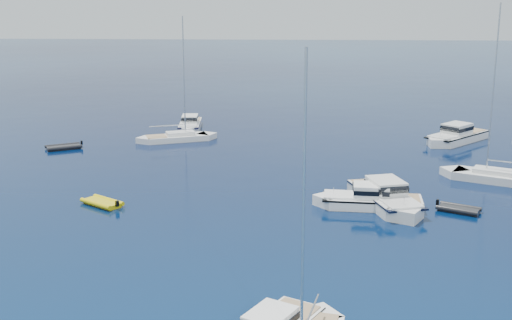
{
  "coord_description": "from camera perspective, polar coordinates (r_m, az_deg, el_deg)",
  "views": [
    {
      "loc": [
        3.73,
        -38.25,
        17.33
      ],
      "look_at": [
        0.79,
        21.7,
        2.2
      ],
      "focal_mm": 48.06,
      "sensor_mm": 36.0,
      "label": 1
    }
  ],
  "objects": [
    {
      "name": "ground",
      "position": [
        42.16,
        -2.56,
        -10.14
      ],
      "size": [
        400.0,
        400.0,
        0.0
      ],
      "primitive_type": "plane",
      "color": "navy",
      "rests_on": "ground"
    },
    {
      "name": "motor_cruiser_right",
      "position": [
        57.11,
        10.78,
        -3.78
      ],
      "size": [
        6.08,
        11.19,
        2.81
      ],
      "primitive_type": null,
      "rotation": [
        0.0,
        0.0,
        3.42
      ],
      "color": "silver",
      "rests_on": "ground"
    },
    {
      "name": "motor_cruiser_centre",
      "position": [
        56.54,
        9.31,
        -3.89
      ],
      "size": [
        9.69,
        3.71,
        2.49
      ],
      "primitive_type": null,
      "rotation": [
        0.0,
        0.0,
        1.48
      ],
      "color": "white",
      "rests_on": "ground"
    },
    {
      "name": "motor_cruiser_distant",
      "position": [
        82.46,
        16.23,
        1.44
      ],
      "size": [
        9.6,
        9.79,
        2.76
      ],
      "primitive_type": null,
      "rotation": [
        0.0,
        0.0,
        2.37
      ],
      "color": "silver",
      "rests_on": "ground"
    },
    {
      "name": "motor_cruiser_horizon",
      "position": [
        87.07,
        -5.51,
        2.6
      ],
      "size": [
        3.11,
        8.59,
        2.22
      ],
      "primitive_type": null,
      "rotation": [
        0.0,
        0.0,
        3.2
      ],
      "color": "white",
      "rests_on": "ground"
    },
    {
      "name": "sailboat_mid_r",
      "position": [
        66.84,
        19.52,
        -1.71
      ],
      "size": [
        11.5,
        7.68,
        16.7
      ],
      "primitive_type": null,
      "rotation": [
        0.0,
        0.0,
        1.11
      ],
      "color": "silver",
      "rests_on": "ground"
    },
    {
      "name": "sailboat_centre",
      "position": [
        80.4,
        -6.58,
        1.6
      ],
      "size": [
        10.34,
        6.05,
        14.81
      ],
      "primitive_type": null,
      "rotation": [
        0.0,
        0.0,
        5.08
      ],
      "color": "white",
      "rests_on": "ground"
    },
    {
      "name": "tender_yellow",
      "position": [
        57.71,
        -12.67,
        -3.69
      ],
      "size": [
        4.28,
        3.89,
        0.95
      ],
      "primitive_type": null,
      "rotation": [
        0.0,
        0.0,
        0.94
      ],
      "color": "#D7C10C",
      "rests_on": "ground"
    },
    {
      "name": "tender_grey_near",
      "position": [
        57.02,
        16.5,
        -4.15
      ],
      "size": [
        3.96,
        3.33,
        0.95
      ],
      "primitive_type": null,
      "rotation": [
        0.0,
        0.0,
        4.22
      ],
      "color": "black",
      "rests_on": "ground"
    },
    {
      "name": "tender_grey_far",
      "position": [
        78.73,
        -15.71,
        0.89
      ],
      "size": [
        4.54,
        3.82,
        0.95
      ],
      "primitive_type": null,
      "rotation": [
        0.0,
        0.0,
        2.08
      ],
      "color": "black",
      "rests_on": "ground"
    }
  ]
}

